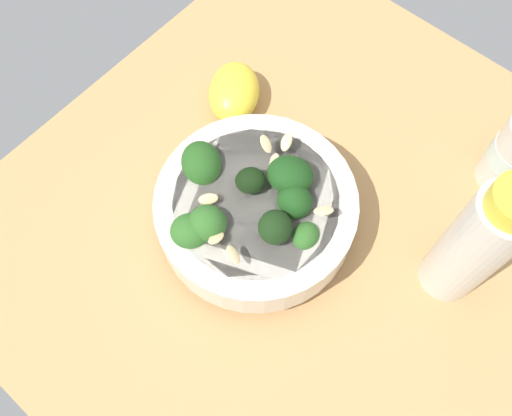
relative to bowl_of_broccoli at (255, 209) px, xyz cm
name	(u,v)px	position (x,y,z in cm)	size (l,w,h in cm)	color
ground_plane	(312,236)	(-3.64, 4.80, -6.04)	(60.53, 60.53, 4.32)	tan
bowl_of_broccoli	(255,209)	(0.00, 0.00, 0.00)	(18.98, 18.98, 9.34)	silver
lemon_wedge	(234,92)	(-9.78, -11.40, -1.82)	(7.67, 5.48, 4.11)	yellow
bottle_short	(476,244)	(-7.98, 17.48, 4.58)	(5.21, 5.21, 17.51)	beige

